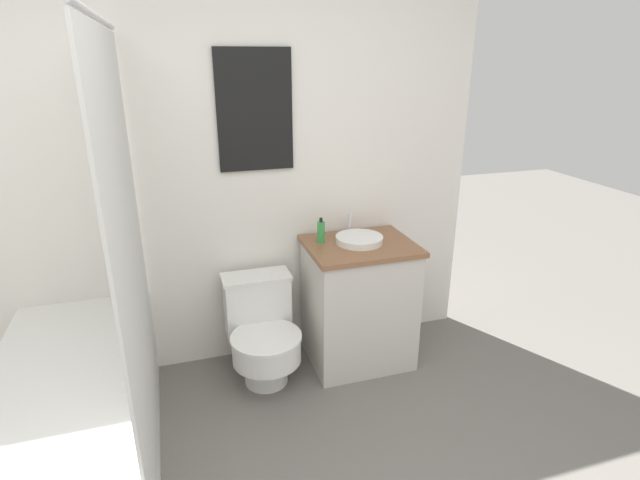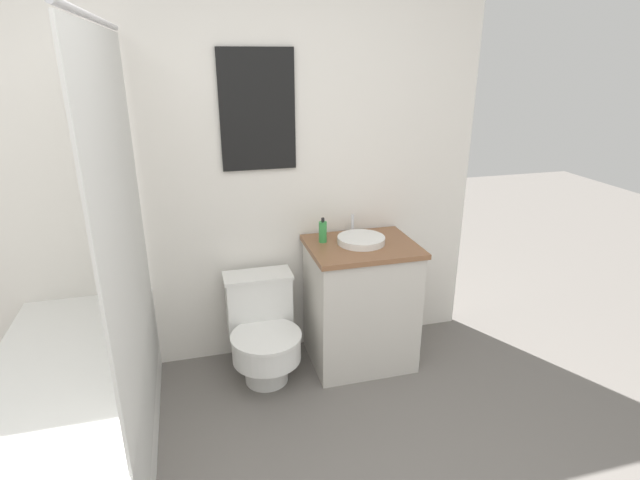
{
  "view_description": "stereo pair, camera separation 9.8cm",
  "coord_description": "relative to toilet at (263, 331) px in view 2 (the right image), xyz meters",
  "views": [
    {
      "loc": [
        -0.26,
        -0.93,
        1.85
      ],
      "look_at": [
        0.49,
        1.48,
        0.91
      ],
      "focal_mm": 28.0,
      "sensor_mm": 36.0,
      "label": 1
    },
    {
      "loc": [
        -0.16,
        -0.95,
        1.85
      ],
      "look_at": [
        0.49,
        1.48,
        0.91
      ],
      "focal_mm": 28.0,
      "sensor_mm": 36.0,
      "label": 2
    }
  ],
  "objects": [
    {
      "name": "toilet",
      "position": [
        0.0,
        0.0,
        0.0
      ],
      "size": [
        0.41,
        0.56,
        0.61
      ],
      "color": "white",
      "rests_on": "ground_plane"
    },
    {
      "name": "shower_area",
      "position": [
        -0.95,
        -0.49,
        0.01
      ],
      "size": [
        0.7,
        1.54,
        1.98
      ],
      "color": "white",
      "rests_on": "ground_plane"
    },
    {
      "name": "soap_bottle",
      "position": [
        0.4,
        0.1,
        0.56
      ],
      "size": [
        0.05,
        0.05,
        0.15
      ],
      "color": "green",
      "rests_on": "vanity"
    },
    {
      "name": "sink",
      "position": [
        0.61,
        0.03,
        0.51
      ],
      "size": [
        0.28,
        0.32,
        0.13
      ],
      "color": "white",
      "rests_on": "vanity"
    },
    {
      "name": "wall_back",
      "position": [
        -0.18,
        0.3,
        0.96
      ],
      "size": [
        3.25,
        0.07,
        2.5
      ],
      "color": "white",
      "rests_on": "ground_plane"
    },
    {
      "name": "vanity",
      "position": [
        0.61,
        0.0,
        0.1
      ],
      "size": [
        0.64,
        0.52,
        0.79
      ],
      "color": "beige",
      "rests_on": "ground_plane"
    }
  ]
}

